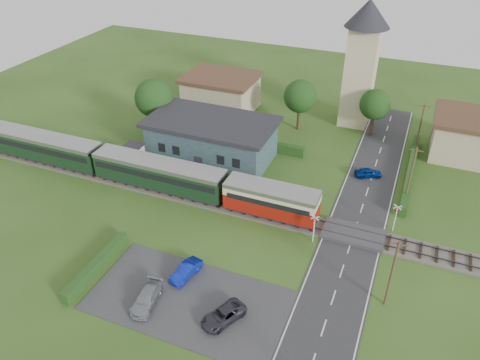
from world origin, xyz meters
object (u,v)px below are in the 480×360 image
at_px(car_park_dark, 223,315).
at_px(pedestrian_far, 147,163).
at_px(train, 135,168).
at_px(crossing_signal_far, 396,214).
at_px(church_tower, 363,55).
at_px(house_east, 467,136).
at_px(car_park_blue, 186,271).
at_px(house_west, 221,93).
at_px(equipment_hut, 134,154).
at_px(car_on_road, 368,173).
at_px(car_park_silver, 147,298).
at_px(station_building, 212,139).
at_px(pedestrian_near, 241,181).
at_px(crossing_signal_near, 314,225).

height_order(car_park_dark, pedestrian_far, pedestrian_far).
xyz_separation_m(train, crossing_signal_far, (29.25, 2.39, -0.04)).
xyz_separation_m(church_tower, house_east, (15.00, -4.00, -7.43)).
relative_size(car_park_blue, pedestrian_far, 2.44).
distance_m(house_west, house_east, 35.01).
xyz_separation_m(equipment_hut, car_on_road, (27.49, 8.64, -1.15)).
height_order(house_west, car_park_silver, house_west).
xyz_separation_m(church_tower, car_park_silver, (-9.60, -41.67, -9.54)).
relative_size(church_tower, house_west, 1.63).
distance_m(church_tower, house_west, 21.55).
bearing_deg(station_building, train, -122.12).
distance_m(train, crossing_signal_far, 29.34).
relative_size(train, car_park_dark, 10.90).
bearing_deg(pedestrian_near, car_on_road, -125.60).
relative_size(car_on_road, car_park_silver, 0.77).
bearing_deg(equipment_hut, train, -53.66).
relative_size(house_east, crossing_signal_near, 2.69).
bearing_deg(crossing_signal_near, crossing_signal_far, 33.69).
height_order(equipment_hut, pedestrian_far, equipment_hut).
bearing_deg(house_east, house_west, 178.36).
distance_m(house_west, car_park_silver, 40.10).
xyz_separation_m(equipment_hut, church_tower, (23.00, 22.80, 8.48)).
xyz_separation_m(station_building, car_park_dark, (12.16, -23.86, -2.06)).
bearing_deg(car_park_silver, car_park_dark, -0.74).
relative_size(house_west, crossing_signal_near, 3.30).
bearing_deg(station_building, church_tower, 48.59).
height_order(train, house_east, house_east).
relative_size(equipment_hut, car_park_silver, 0.61).
relative_size(car_park_blue, car_park_silver, 0.86).
xyz_separation_m(equipment_hut, car_park_blue, (14.97, -14.70, -1.08)).
xyz_separation_m(crossing_signal_far, pedestrian_far, (-29.55, 0.36, -0.96)).
relative_size(equipment_hut, crossing_signal_far, 0.78).
bearing_deg(crossing_signal_near, pedestrian_near, 150.72).
relative_size(crossing_signal_far, pedestrian_far, 2.23).
height_order(house_east, car_park_blue, house_east).
distance_m(church_tower, car_park_silver, 43.82).
relative_size(equipment_hut, house_east, 0.29).
xyz_separation_m(house_east, crossing_signal_far, (-6.40, -19.61, -0.66)).
bearing_deg(car_park_dark, pedestrian_far, 161.55).
xyz_separation_m(equipment_hut, train, (2.35, -3.20, 0.43)).
bearing_deg(pedestrian_near, equipment_hut, 21.06).
distance_m(house_east, car_park_blue, 40.71).
height_order(train, house_west, house_west).
bearing_deg(crossing_signal_far, car_park_blue, -140.12).
xyz_separation_m(car_park_dark, pedestrian_far, (-18.11, 17.62, 0.55)).
relative_size(station_building, pedestrian_near, 9.38).
xyz_separation_m(station_building, pedestrian_near, (6.39, -5.79, -1.39)).
distance_m(station_building, car_park_silver, 25.33).
height_order(church_tower, car_park_blue, church_tower).
bearing_deg(car_park_dark, station_building, 142.77).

